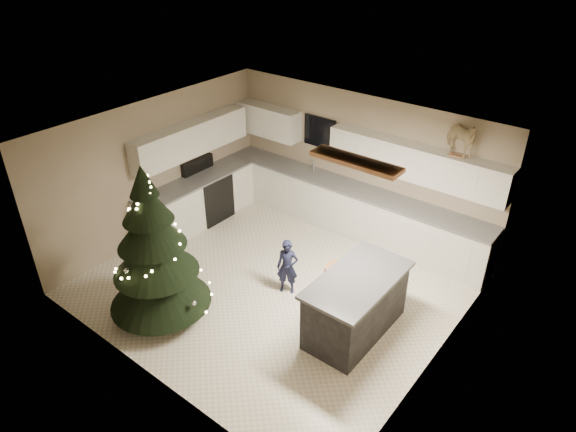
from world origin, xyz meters
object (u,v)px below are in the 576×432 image
Objects in this scene: bar_stool at (337,276)px; rocking_horse at (460,138)px; island at (356,305)px; toddler at (287,267)px; christmas_tree at (155,258)px.

rocking_horse is (0.78, 2.11, 1.78)m from bar_stool.
rocking_horse is at bearing 84.66° from island.
toddler is (-0.79, -0.21, -0.06)m from bar_stool.
toddler reaches higher than bar_stool.
christmas_tree is 2.06m from toddler.
christmas_tree is at bearing -153.55° from toddler.
rocking_horse is (2.73, 3.92, 1.29)m from christmas_tree.
bar_stool is at bearing -12.63° from toddler.
toddler is at bearing -165.01° from bar_stool.
island is at bearing -30.79° from bar_stool.
island is at bearing -32.56° from toddler.
christmas_tree reaches higher than island.
rocking_horse is (1.56, 2.32, 1.83)m from toddler.
bar_stool is (-0.55, 0.33, 0.05)m from island.
island is at bearing 30.79° from christmas_tree.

